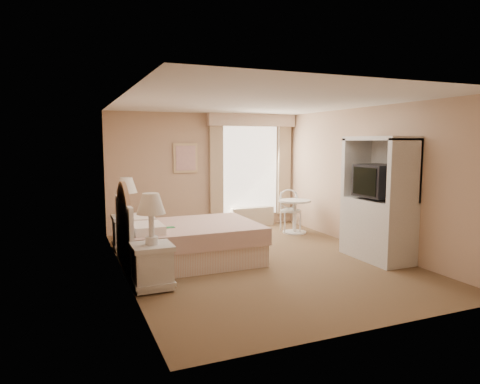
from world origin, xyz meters
name	(u,v)px	position (x,y,z in m)	size (l,w,h in m)	color
room	(259,183)	(0.00, 0.00, 1.25)	(4.21, 5.51, 2.51)	brown
window	(252,167)	(1.05, 2.65, 1.34)	(2.05, 0.22, 2.51)	white
framed_art	(186,158)	(-0.45, 2.71, 1.55)	(0.52, 0.04, 0.62)	#D9B785
bed	(185,241)	(-1.12, 0.36, 0.34)	(2.10, 1.60, 1.41)	tan
nightstand_near	(152,254)	(-1.84, -0.68, 0.46)	(0.51, 0.51, 1.23)	silver
nightstand_far	(127,223)	(-1.84, 1.56, 0.47)	(0.52, 0.52, 1.25)	silver
round_table	(295,211)	(1.57, 1.61, 0.46)	(0.65, 0.65, 0.69)	silver
cafe_chair	(290,207)	(1.55, 1.78, 0.52)	(0.52, 0.52, 0.89)	silver
armoire	(378,209)	(1.81, -0.64, 0.82)	(0.60, 1.19, 1.98)	silver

